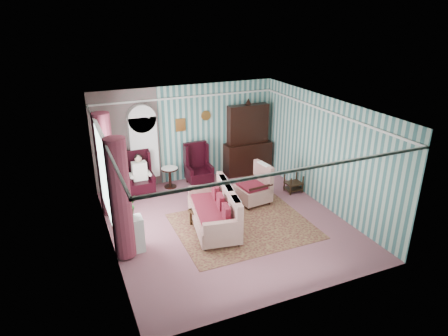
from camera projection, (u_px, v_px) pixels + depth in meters
name	position (u px, v px, depth m)	size (l,w,h in m)	color
floor	(227.00, 223.00, 9.86)	(6.00, 6.00, 0.00)	#91545F
room_shell	(199.00, 147.00, 9.03)	(5.53, 6.02, 2.91)	#3A6B69
bookcase	(144.00, 152.00, 11.37)	(0.80, 0.28, 2.24)	silver
dresser_hutch	(248.00, 137.00, 12.43)	(1.50, 0.56, 2.36)	black
wingback_left	(140.00, 174.00, 11.13)	(0.76, 0.80, 1.25)	black
wingback_right	(199.00, 165.00, 11.77)	(0.76, 0.80, 1.25)	black
seated_woman	(140.00, 175.00, 11.14)	(0.44, 0.40, 1.18)	beige
round_side_table	(170.00, 178.00, 11.71)	(0.50, 0.50, 0.60)	black
nest_table	(294.00, 183.00, 11.42)	(0.45, 0.38, 0.54)	black
plant_stand	(131.00, 235.00, 8.58)	(0.55, 0.35, 0.80)	white
rug	(243.00, 226.00, 9.71)	(3.20, 2.60, 0.01)	#521B22
sofa	(213.00, 211.00, 9.47)	(2.08, 1.03, 0.93)	#BCAF92
floral_armchair	(253.00, 187.00, 10.71)	(0.88, 0.74, 0.93)	beige
coffee_table	(208.00, 216.00, 9.73)	(0.84, 0.51, 0.43)	black
potted_plant_a	(124.00, 213.00, 8.22)	(0.38, 0.33, 0.42)	#1F5019
potted_plant_b	(130.00, 206.00, 8.44)	(0.28, 0.22, 0.51)	#22591B
potted_plant_c	(125.00, 209.00, 8.38)	(0.24, 0.24, 0.43)	#1D4A17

